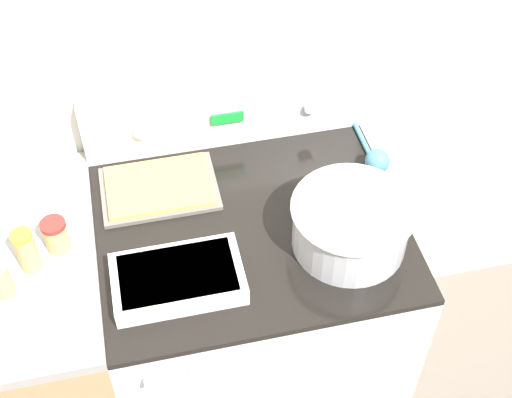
% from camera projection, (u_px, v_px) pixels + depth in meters
% --- Properties ---
extents(kitchen_wall, '(8.00, 0.05, 2.50)m').
position_uv_depth(kitchen_wall, '(218.00, 40.00, 1.85)').
color(kitchen_wall, silver).
rests_on(kitchen_wall, ground_plane).
extents(stove_range, '(0.78, 0.71, 0.95)m').
position_uv_depth(stove_range, '(251.00, 323.00, 2.17)').
color(stove_range, white).
rests_on(stove_range, ground_plane).
extents(control_panel, '(0.78, 0.07, 0.19)m').
position_uv_depth(control_panel, '(225.00, 113.00, 1.96)').
color(control_panel, white).
rests_on(control_panel, stove_range).
extents(side_counter, '(0.57, 0.68, 0.97)m').
position_uv_depth(side_counter, '(24.00, 366.00, 2.07)').
color(side_counter, tan).
rests_on(side_counter, ground_plane).
extents(mixing_bowl, '(0.30, 0.30, 0.13)m').
position_uv_depth(mixing_bowl, '(351.00, 223.00, 1.72)').
color(mixing_bowl, silver).
rests_on(mixing_bowl, stove_range).
extents(casserole_dish, '(0.31, 0.18, 0.05)m').
position_uv_depth(casserole_dish, '(178.00, 278.00, 1.66)').
color(casserole_dish, silver).
rests_on(casserole_dish, stove_range).
extents(baking_tray, '(0.31, 0.21, 0.02)m').
position_uv_depth(baking_tray, '(159.00, 187.00, 1.88)').
color(baking_tray, slate).
rests_on(baking_tray, stove_range).
extents(ladle, '(0.07, 0.32, 0.07)m').
position_uv_depth(ladle, '(375.00, 157.00, 1.94)').
color(ladle, teal).
rests_on(ladle, stove_range).
extents(spice_jar_red_cap, '(0.06, 0.06, 0.09)m').
position_uv_depth(spice_jar_red_cap, '(56.00, 235.00, 1.71)').
color(spice_jar_red_cap, tan).
rests_on(spice_jar_red_cap, side_counter).
extents(spice_jar_yellow_cap, '(0.05, 0.05, 0.12)m').
position_uv_depth(spice_jar_yellow_cap, '(26.00, 251.00, 1.66)').
color(spice_jar_yellow_cap, tan).
rests_on(spice_jar_yellow_cap, side_counter).
extents(spice_jar_white_cap, '(0.05, 0.05, 0.11)m').
position_uv_depth(spice_jar_white_cap, '(1.00, 279.00, 1.62)').
color(spice_jar_white_cap, tan).
rests_on(spice_jar_white_cap, side_counter).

